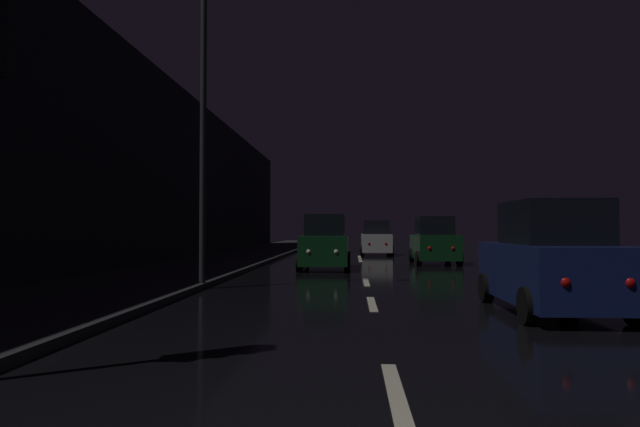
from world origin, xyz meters
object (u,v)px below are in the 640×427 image
at_px(car_approaching_headlights, 325,244).
at_px(car_distant_taillights, 376,239).
at_px(streetlamp_overhead, 220,87).
at_px(car_parked_right_near, 551,261).
at_px(car_parked_right_far, 434,242).

bearing_deg(car_approaching_headlights, car_distant_taillights, 168.10).
relative_size(streetlamp_overhead, car_parked_right_near, 1.96).
xyz_separation_m(car_approaching_headlights, car_distant_taillights, (2.43, 11.54, -0.03)).
bearing_deg(streetlamp_overhead, car_parked_right_near, -27.21).
height_order(car_approaching_headlights, car_parked_right_near, car_approaching_headlights).
relative_size(streetlamp_overhead, car_approaching_headlights, 1.91).
bearing_deg(car_distant_taillights, streetlamp_overhead, 165.60).
bearing_deg(car_parked_right_far, car_approaching_headlights, 127.91).
bearing_deg(car_parked_right_near, car_parked_right_far, -0.00).
xyz_separation_m(car_approaching_headlights, car_parked_right_far, (4.65, 3.62, -0.00)).
bearing_deg(car_distant_taillights, car_parked_right_far, -164.33).
distance_m(streetlamp_overhead, car_parked_right_near, 8.96).
height_order(car_distant_taillights, car_parked_right_far, car_parked_right_far).
height_order(streetlamp_overhead, car_parked_right_near, streetlamp_overhead).
bearing_deg(car_parked_right_near, car_approaching_headlights, 23.35).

